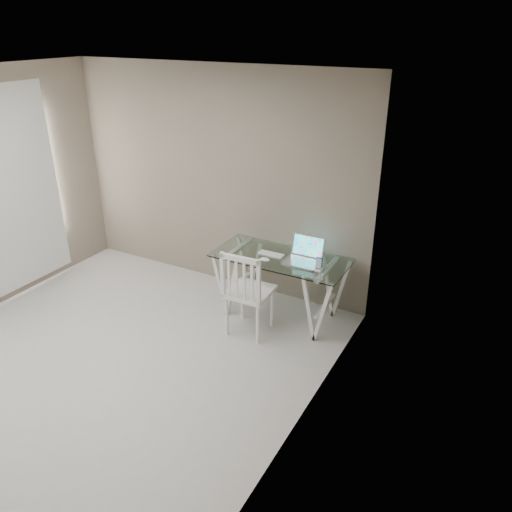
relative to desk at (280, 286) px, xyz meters
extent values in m
plane|color=#AEACA7|center=(-1.11, -1.79, -0.38)|extent=(4.50, 4.50, 0.00)
cube|color=white|center=(-1.11, -1.79, 2.32)|extent=(4.00, 4.50, 0.02)
cube|color=#756A5C|center=(-1.11, 0.46, 0.97)|extent=(4.00, 0.02, 2.70)
cube|color=#756A5C|center=(0.89, -1.79, 0.97)|extent=(0.02, 4.50, 2.70)
cube|color=silver|center=(0.00, 0.00, 0.36)|extent=(1.50, 0.70, 0.01)
cube|color=silver|center=(-0.55, 0.00, -0.02)|extent=(0.24, 0.62, 0.72)
cube|color=silver|center=(0.55, 0.00, -0.02)|extent=(0.24, 0.62, 0.72)
cube|color=white|center=(-0.15, -0.44, 0.11)|extent=(0.48, 0.48, 0.04)
cylinder|color=white|center=(-0.33, -0.63, -0.15)|extent=(0.04, 0.04, 0.47)
cylinder|color=white|center=(0.04, -0.62, -0.15)|extent=(0.04, 0.04, 0.47)
cylinder|color=white|center=(-0.34, -0.27, -0.15)|extent=(0.04, 0.04, 0.47)
cylinder|color=white|center=(0.03, -0.25, -0.15)|extent=(0.04, 0.04, 0.47)
cube|color=white|center=(-0.14, -0.65, 0.36)|extent=(0.46, 0.05, 0.51)
cube|color=silver|center=(0.26, -0.03, 0.37)|extent=(0.38, 0.26, 0.02)
cube|color=#19D899|center=(0.26, 0.13, 0.50)|extent=(0.38, 0.08, 0.24)
cube|color=silver|center=(-0.13, 0.01, 0.37)|extent=(0.31, 0.13, 0.01)
ellipsoid|color=white|center=(-0.11, -0.17, 0.38)|extent=(0.11, 0.07, 0.04)
cube|color=white|center=(0.49, -0.11, 0.37)|extent=(0.08, 0.08, 0.02)
cube|color=black|center=(0.49, -0.10, 0.44)|extent=(0.06, 0.03, 0.13)
camera|label=1|loc=(2.13, -4.50, 2.72)|focal=35.00mm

